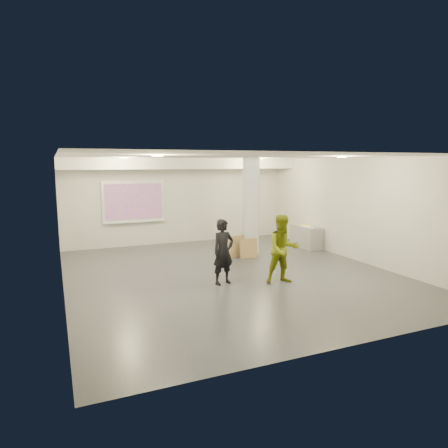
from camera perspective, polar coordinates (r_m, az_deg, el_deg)
name	(u,v)px	position (r m, az deg, el deg)	size (l,w,h in m)	color
floor	(230,274)	(10.40, 0.87, -7.13)	(8.00, 9.00, 0.01)	#37393E
ceiling	(230,156)	(10.00, 0.91, 9.63)	(8.00, 9.00, 0.01)	silver
wall_back	(179,201)	(14.29, -6.48, 3.30)	(8.00, 0.01, 3.00)	silver
wall_front	(352,253)	(6.32, 17.79, -4.00)	(8.00, 0.01, 3.00)	silver
wall_left	(60,226)	(9.23, -22.41, -0.30)	(0.01, 9.00, 3.00)	silver
wall_right	(355,209)	(12.27, 18.23, 2.01)	(0.01, 9.00, 3.00)	silver
soffit_band	(183,163)	(13.70, -5.91, 8.60)	(8.00, 1.10, 0.36)	white
downlight_nw	(123,158)	(11.79, -14.17, 9.14)	(0.22, 0.22, 0.02)	#FFF98B
downlight_ne	(261,159)	(13.22, 5.27, 9.30)	(0.22, 0.22, 0.02)	#FFF98B
downlight_sw	(158,156)	(7.86, -9.48, 9.60)	(0.22, 0.22, 0.02)	#FFF98B
downlight_se	(342,157)	(9.88, 16.49, 9.17)	(0.22, 0.22, 0.02)	#FFF98B
column	(251,207)	(12.35, 3.85, 2.48)	(0.52, 0.52, 3.00)	silver
projection_screen	(134,202)	(13.87, -12.78, 3.08)	(2.10, 0.13, 1.42)	white
credenza	(306,237)	(13.81, 11.67, -1.78)	(0.52, 1.25, 0.73)	gray
papers_stack	(308,226)	(13.62, 11.86, -0.34)	(0.28, 0.36, 0.02)	white
postit_pad	(305,225)	(13.91, 11.55, -0.13)	(0.21, 0.29, 0.03)	yellow
cardboard_back	(237,246)	(12.15, 1.85, -3.23)	(0.59, 0.05, 0.65)	olive
cardboard_front	(249,248)	(12.01, 3.54, -3.51)	(0.54, 0.05, 0.60)	olive
woman	(223,252)	(9.39, -0.10, -4.00)	(0.56, 0.37, 1.55)	black
man	(283,249)	(9.57, 8.44, -3.57)	(0.80, 0.62, 1.64)	olive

